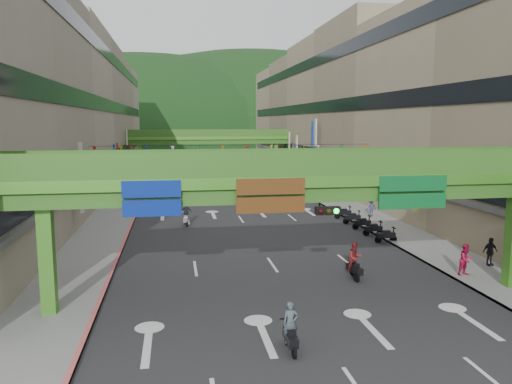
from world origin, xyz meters
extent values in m
plane|color=black|center=(0.00, 0.00, 0.00)|extent=(320.00, 320.00, 0.00)
cube|color=#28282B|center=(0.00, 50.00, 0.01)|extent=(18.00, 140.00, 0.02)
cube|color=gray|center=(-11.00, 50.00, 0.07)|extent=(4.00, 140.00, 0.15)
cube|color=gray|center=(11.00, 50.00, 0.07)|extent=(4.00, 140.00, 0.15)
cube|color=#CC5959|center=(-9.10, 50.00, 0.09)|extent=(0.20, 140.00, 0.18)
cube|color=gray|center=(9.10, 50.00, 0.09)|extent=(0.20, 140.00, 0.18)
cube|color=#9E937F|center=(-19.00, 50.00, 9.50)|extent=(12.00, 95.00, 19.00)
cube|color=black|center=(-12.95, 50.00, 4.20)|extent=(0.08, 90.25, 1.40)
cube|color=black|center=(-12.95, 50.00, 10.20)|extent=(0.08, 90.25, 1.40)
cube|color=black|center=(-12.95, 50.00, 16.20)|extent=(0.08, 90.25, 1.40)
cube|color=gray|center=(19.00, 50.00, 9.50)|extent=(12.00, 95.00, 19.00)
cube|color=black|center=(12.95, 50.00, 4.20)|extent=(0.08, 90.25, 1.40)
cube|color=black|center=(12.95, 50.00, 10.20)|extent=(0.08, 90.25, 1.40)
cube|color=black|center=(12.95, 50.00, 16.20)|extent=(0.08, 90.25, 1.40)
cube|color=#4C9E2D|center=(0.00, 6.00, 5.75)|extent=(28.00, 2.20, 0.50)
cube|color=#387223|center=(0.00, 6.00, 5.15)|extent=(28.00, 1.76, 0.70)
cube|color=#4C9E2D|center=(-11.00, 6.00, 2.40)|extent=(0.60, 0.60, 4.80)
cube|color=#387223|center=(0.00, 4.96, 6.55)|extent=(28.00, 0.12, 1.10)
cube|color=#387223|center=(0.00, 7.04, 6.55)|extent=(28.00, 0.12, 1.10)
cube|color=navy|center=(-6.50, 4.92, 5.15)|extent=(2.40, 0.12, 1.50)
cube|color=#593314|center=(-1.50, 4.92, 5.15)|extent=(3.00, 0.12, 1.50)
cube|color=#0C5926|center=(5.00, 4.92, 5.15)|extent=(3.20, 0.12, 1.50)
cube|color=black|center=(1.00, 4.77, 4.50)|extent=(1.10, 0.28, 0.35)
cube|color=#4C9E2D|center=(0.00, 65.00, 5.75)|extent=(28.00, 2.20, 0.50)
cube|color=#387223|center=(0.00, 65.00, 5.15)|extent=(28.00, 1.76, 0.70)
cube|color=#4C9E2D|center=(-11.00, 65.00, 2.40)|extent=(0.60, 0.60, 4.80)
cube|color=#4C9E2D|center=(11.00, 65.00, 2.40)|extent=(0.60, 0.60, 4.80)
cube|color=#387223|center=(0.00, 63.96, 6.55)|extent=(28.00, 0.12, 1.10)
cube|color=#387223|center=(0.00, 66.04, 6.55)|extent=(28.00, 0.12, 1.10)
ellipsoid|color=#1C4419|center=(-15.00, 160.00, 0.00)|extent=(168.00, 140.00, 112.00)
ellipsoid|color=#1C4419|center=(25.00, 180.00, 0.00)|extent=(208.00, 176.00, 128.00)
cylinder|color=black|center=(0.00, 30.00, 6.20)|extent=(26.00, 0.03, 0.03)
cone|color=red|center=(-12.50, 30.00, 5.95)|extent=(0.36, 0.36, 0.40)
cone|color=gold|center=(-10.23, 30.00, 5.95)|extent=(0.36, 0.36, 0.40)
cone|color=#193FB2|center=(-7.95, 30.00, 5.95)|extent=(0.36, 0.36, 0.40)
cone|color=silver|center=(-5.68, 30.00, 5.95)|extent=(0.36, 0.36, 0.40)
cone|color=#198C33|center=(-3.41, 30.00, 5.95)|extent=(0.36, 0.36, 0.40)
cone|color=orange|center=(-1.14, 30.00, 5.95)|extent=(0.36, 0.36, 0.40)
cone|color=red|center=(1.14, 30.00, 5.95)|extent=(0.36, 0.36, 0.40)
cone|color=gold|center=(3.41, 30.00, 5.95)|extent=(0.36, 0.36, 0.40)
cone|color=#193FB2|center=(5.68, 30.00, 5.95)|extent=(0.36, 0.36, 0.40)
cone|color=silver|center=(7.95, 30.00, 5.95)|extent=(0.36, 0.36, 0.40)
cone|color=#198C33|center=(10.23, 30.00, 5.95)|extent=(0.36, 0.36, 0.40)
cone|color=orange|center=(12.50, 30.00, 5.95)|extent=(0.36, 0.36, 0.40)
cube|color=black|center=(-1.51, 1.00, 0.55)|extent=(0.37, 1.31, 0.35)
cube|color=black|center=(-1.51, 1.00, 0.80)|extent=(0.31, 0.56, 0.18)
cube|color=black|center=(-1.52, 1.55, 1.05)|extent=(0.55, 0.07, 0.06)
cylinder|color=black|center=(-1.52, 1.55, 0.25)|extent=(0.11, 0.50, 0.50)
cylinder|color=black|center=(-1.50, 0.45, 0.25)|extent=(0.11, 0.50, 0.50)
imported|color=#3F4B54|center=(-1.51, 1.00, 1.11)|extent=(0.56, 0.38, 1.53)
cube|color=black|center=(3.82, 8.74, 0.55)|extent=(0.54, 1.34, 0.35)
cube|color=black|center=(3.82, 8.74, 0.80)|extent=(0.38, 0.59, 0.18)
cube|color=black|center=(3.90, 9.29, 1.05)|extent=(0.55, 0.14, 0.06)
cylinder|color=black|center=(3.90, 9.29, 0.25)|extent=(0.17, 0.51, 0.50)
cylinder|color=black|center=(3.74, 8.20, 0.25)|extent=(0.17, 0.51, 0.50)
imported|color=maroon|center=(3.82, 8.74, 1.18)|extent=(0.89, 0.74, 1.66)
cube|color=gray|center=(-4.72, 24.08, 0.55)|extent=(0.50, 1.33, 0.35)
cube|color=gray|center=(-4.72, 24.08, 0.80)|extent=(0.36, 0.58, 0.18)
cube|color=gray|center=(-4.79, 24.63, 1.05)|extent=(0.55, 0.12, 0.06)
cylinder|color=black|center=(-4.79, 24.63, 0.25)|extent=(0.16, 0.51, 0.50)
cylinder|color=black|center=(-4.66, 23.54, 0.25)|extent=(0.16, 0.51, 0.50)
imported|color=#282C38|center=(-4.72, 24.08, 1.12)|extent=(0.94, 0.47, 1.53)
cube|color=maroon|center=(-6.35, 30.64, 0.55)|extent=(0.43, 1.32, 0.35)
cube|color=maroon|center=(-6.35, 30.64, 0.80)|extent=(0.33, 0.57, 0.18)
cube|color=maroon|center=(-6.32, 31.19, 1.05)|extent=(0.55, 0.09, 0.06)
cylinder|color=black|center=(-6.32, 31.19, 0.25)|extent=(0.13, 0.51, 0.50)
cylinder|color=black|center=(-6.39, 30.09, 0.25)|extent=(0.13, 0.51, 0.50)
imported|color=#3E3F44|center=(-6.35, 30.64, 1.20)|extent=(0.87, 0.59, 1.71)
cube|color=black|center=(8.80, 16.03, 0.55)|extent=(1.31, 0.38, 0.35)
cube|color=black|center=(8.80, 16.03, 0.80)|extent=(0.56, 0.31, 0.18)
cube|color=black|center=(9.35, 16.02, 1.05)|extent=(0.07, 0.55, 0.06)
cylinder|color=black|center=(9.35, 16.02, 0.25)|extent=(0.50, 0.11, 0.50)
cylinder|color=black|center=(8.25, 16.04, 0.25)|extent=(0.50, 0.11, 0.50)
cube|color=black|center=(8.80, 18.23, 0.55)|extent=(1.31, 0.38, 0.35)
cube|color=black|center=(8.80, 18.23, 0.80)|extent=(0.56, 0.31, 0.18)
cube|color=black|center=(9.35, 18.22, 1.05)|extent=(0.07, 0.55, 0.06)
cylinder|color=black|center=(9.35, 18.22, 0.25)|extent=(0.50, 0.11, 0.50)
cylinder|color=black|center=(8.25, 18.24, 0.25)|extent=(0.50, 0.11, 0.50)
cube|color=black|center=(8.80, 20.43, 0.55)|extent=(1.31, 0.38, 0.35)
cube|color=black|center=(8.80, 20.43, 0.80)|extent=(0.56, 0.31, 0.18)
cube|color=black|center=(9.35, 20.42, 1.05)|extent=(0.07, 0.55, 0.06)
cylinder|color=black|center=(9.35, 20.42, 0.25)|extent=(0.50, 0.11, 0.50)
cylinder|color=black|center=(8.25, 20.44, 0.25)|extent=(0.50, 0.11, 0.50)
cube|color=black|center=(8.80, 22.63, 0.55)|extent=(1.31, 0.38, 0.35)
cube|color=black|center=(8.80, 22.63, 0.80)|extent=(0.56, 0.31, 0.18)
cube|color=black|center=(9.35, 22.62, 1.05)|extent=(0.07, 0.55, 0.06)
cylinder|color=black|center=(9.35, 22.62, 0.25)|extent=(0.50, 0.11, 0.50)
cylinder|color=black|center=(8.25, 22.64, 0.25)|extent=(0.50, 0.11, 0.50)
cube|color=black|center=(8.80, 24.83, 0.55)|extent=(1.31, 0.38, 0.35)
cube|color=black|center=(8.80, 24.83, 0.80)|extent=(0.56, 0.31, 0.18)
cube|color=black|center=(9.35, 24.82, 1.05)|extent=(0.07, 0.55, 0.06)
cylinder|color=black|center=(9.35, 24.82, 0.25)|extent=(0.50, 0.11, 0.50)
cylinder|color=black|center=(8.25, 24.84, 0.25)|extent=(0.50, 0.11, 0.50)
imported|color=#AAABB2|center=(-6.14, 55.27, 0.66)|extent=(1.87, 4.17, 1.33)
imported|color=orange|center=(1.90, 58.63, 0.67)|extent=(2.20, 4.12, 1.33)
imported|color=#B7123D|center=(9.80, 8.00, 0.85)|extent=(0.97, 0.84, 1.70)
imported|color=black|center=(12.20, 9.44, 0.82)|extent=(0.99, 0.50, 1.63)
imported|color=#3A3E60|center=(11.28, 24.78, 0.79)|extent=(0.83, 0.64, 1.58)
camera|label=1|loc=(-5.53, -15.82, 8.34)|focal=35.00mm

